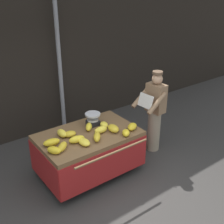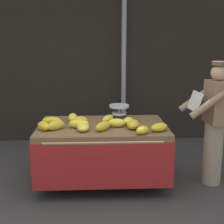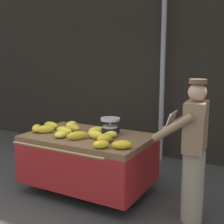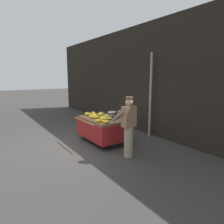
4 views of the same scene
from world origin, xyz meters
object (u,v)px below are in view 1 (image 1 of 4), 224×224
at_px(banana_cart, 89,144).
at_px(banana_bunch_8, 62,133).
at_px(banana_bunch_7, 70,134).
at_px(banana_bunch_11, 84,142).
at_px(street_pole, 60,67).
at_px(banana_bunch_5, 77,139).
at_px(banana_bunch_2, 52,142).
at_px(banana_bunch_4, 89,127).
at_px(banana_bunch_10, 54,150).
at_px(weighing_scale, 93,119).
at_px(banana_bunch_13, 62,147).
at_px(banana_bunch_0, 113,128).
at_px(banana_bunch_3, 101,130).
at_px(banana_bunch_9, 104,125).
at_px(vendor_person, 154,112).
at_px(banana_bunch_1, 97,137).
at_px(banana_bunch_6, 132,127).
at_px(banana_bunch_12, 126,133).

distance_m(banana_cart, banana_bunch_8, 0.53).
height_order(banana_bunch_7, banana_bunch_11, banana_bunch_7).
xyz_separation_m(street_pole, banana_cart, (-0.44, -1.80, -0.92)).
height_order(street_pole, banana_bunch_5, street_pole).
height_order(street_pole, banana_bunch_2, street_pole).
distance_m(banana_cart, banana_bunch_4, 0.31).
bearing_deg(banana_bunch_10, banana_bunch_2, 72.77).
relative_size(weighing_scale, banana_bunch_4, 1.08).
bearing_deg(banana_bunch_10, banana_bunch_8, 49.13).
height_order(weighing_scale, banana_bunch_13, weighing_scale).
bearing_deg(weighing_scale, banana_bunch_0, -69.63).
xyz_separation_m(weighing_scale, banana_bunch_3, (-0.05, -0.33, -0.06)).
relative_size(banana_bunch_2, banana_bunch_9, 1.31).
bearing_deg(banana_bunch_2, weighing_scale, 12.25).
height_order(banana_bunch_10, banana_bunch_11, banana_bunch_10).
bearing_deg(banana_bunch_13, banana_bunch_9, 13.54).
height_order(street_pole, banana_bunch_3, street_pole).
distance_m(banana_bunch_0, banana_bunch_10, 1.16).
relative_size(banana_bunch_13, vendor_person, 0.15).
xyz_separation_m(banana_bunch_4, banana_bunch_7, (-0.40, -0.02, -0.00)).
bearing_deg(banana_bunch_11, banana_bunch_3, 20.82).
height_order(banana_bunch_5, banana_bunch_7, banana_bunch_5).
height_order(banana_bunch_2, banana_bunch_5, same).
xyz_separation_m(banana_cart, banana_bunch_8, (-0.42, 0.18, 0.28)).
bearing_deg(banana_bunch_0, banana_bunch_3, 156.70).
distance_m(banana_bunch_13, vendor_person, 2.14).
distance_m(banana_bunch_1, banana_bunch_2, 0.75).
bearing_deg(banana_bunch_6, banana_bunch_8, 155.53).
xyz_separation_m(banana_bunch_3, banana_bunch_11, (-0.44, -0.17, -0.01)).
bearing_deg(banana_bunch_0, banana_bunch_2, 168.65).
bearing_deg(banana_bunch_12, banana_bunch_1, 160.00).
bearing_deg(banana_bunch_6, banana_bunch_12, -155.00).
xyz_separation_m(banana_bunch_2, banana_bunch_9, (1.05, 0.01, -0.01)).
bearing_deg(banana_cart, banana_bunch_6, -25.25).
distance_m(banana_bunch_3, banana_bunch_9, 0.22).
relative_size(banana_bunch_4, vendor_person, 0.15).
height_order(banana_bunch_5, banana_bunch_11, banana_bunch_5).
bearing_deg(banana_bunch_0, street_pole, 88.90).
bearing_deg(banana_bunch_5, banana_bunch_3, 3.56).
bearing_deg(banana_bunch_0, vendor_person, 6.03).
relative_size(banana_bunch_0, banana_bunch_6, 1.05).
distance_m(street_pole, banana_bunch_2, 2.21).
bearing_deg(banana_bunch_3, banana_bunch_13, -173.20).
xyz_separation_m(banana_bunch_5, banana_bunch_7, (0.00, 0.23, -0.01)).
distance_m(banana_bunch_6, banana_bunch_13, 1.33).
distance_m(banana_cart, weighing_scale, 0.47).
distance_m(weighing_scale, banana_bunch_6, 0.74).
relative_size(banana_bunch_3, banana_bunch_6, 0.97).
xyz_separation_m(banana_bunch_2, banana_bunch_3, (0.88, -0.13, -0.00)).
bearing_deg(banana_bunch_10, banana_bunch_6, -4.61).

